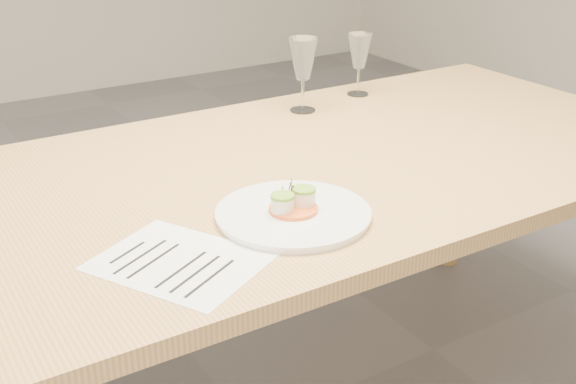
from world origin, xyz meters
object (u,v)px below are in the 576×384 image
wine_glass_2 (303,60)px  dining_table (244,202)px  dinner_plate (293,213)px  recipe_sheet (179,262)px  wine_glass_3 (359,52)px

wine_glass_2 → dining_table: bearing=-138.4°
dinner_plate → wine_glass_2: (0.40, 0.59, 0.14)m
dining_table → recipe_sheet: 0.42m
dinner_plate → recipe_sheet: (-0.27, -0.04, -0.01)m
dinner_plate → wine_glass_3: (0.64, 0.64, 0.12)m
dining_table → wine_glass_3: (0.62, 0.39, 0.20)m
dining_table → wine_glass_3: 0.76m
dining_table → dinner_plate: (-0.02, -0.25, 0.08)m
dining_table → wine_glass_2: bearing=41.6°
recipe_sheet → wine_glass_3: 1.15m
dining_table → recipe_sheet: size_ratio=6.64×
dining_table → wine_glass_2: size_ratio=11.26×
wine_glass_3 → recipe_sheet: bearing=-143.2°
wine_glass_2 → wine_glass_3: size_ratio=1.12×
dining_table → dinner_plate: size_ratio=7.59×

